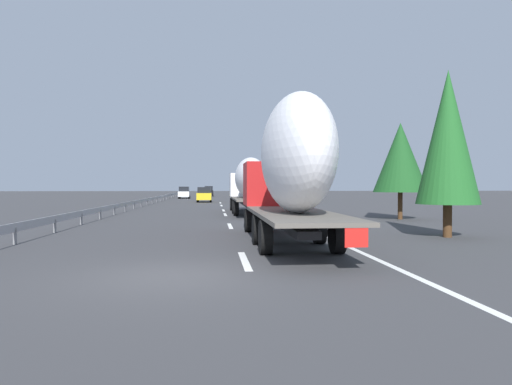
# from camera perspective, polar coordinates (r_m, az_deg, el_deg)

# --- Properties ---
(ground_plane) EXTENTS (260.00, 260.00, 0.00)m
(ground_plane) POSITION_cam_1_polar(r_m,az_deg,el_deg) (50.66, -6.39, -1.50)
(ground_plane) COLOR #38383A
(lane_stripe_0) EXTENTS (3.20, 0.20, 0.01)m
(lane_stripe_0) POSITION_cam_1_polar(r_m,az_deg,el_deg) (12.81, -1.43, -8.43)
(lane_stripe_0) COLOR white
(lane_stripe_0) RESTS_ON ground_plane
(lane_stripe_1) EXTENTS (3.20, 0.20, 0.01)m
(lane_stripe_1) POSITION_cam_1_polar(r_m,az_deg,el_deg) (23.63, -3.23, -4.17)
(lane_stripe_1) COLOR white
(lane_stripe_1) RESTS_ON ground_plane
(lane_stripe_2) EXTENTS (3.20, 0.20, 0.01)m
(lane_stripe_2) POSITION_cam_1_polar(r_m,az_deg,el_deg) (33.00, -3.83, -2.74)
(lane_stripe_2) COLOR white
(lane_stripe_2) RESTS_ON ground_plane
(lane_stripe_3) EXTENTS (3.20, 0.20, 0.01)m
(lane_stripe_3) POSITION_cam_1_polar(r_m,az_deg,el_deg) (38.57, -4.05, -2.22)
(lane_stripe_3) COLOR white
(lane_stripe_3) RESTS_ON ground_plane
(lane_stripe_4) EXTENTS (3.20, 0.20, 0.01)m
(lane_stripe_4) POSITION_cam_1_polar(r_m,az_deg,el_deg) (48.06, -4.30, -1.62)
(lane_stripe_4) COLOR white
(lane_stripe_4) RESTS_ON ground_plane
(lane_stripe_5) EXTENTS (3.20, 0.20, 0.01)m
(lane_stripe_5) POSITION_cam_1_polar(r_m,az_deg,el_deg) (55.42, -4.44, -1.29)
(lane_stripe_5) COLOR white
(lane_stripe_5) RESTS_ON ground_plane
(edge_line_right) EXTENTS (110.00, 0.20, 0.01)m
(edge_line_right) POSITION_cam_1_polar(r_m,az_deg,el_deg) (55.84, -0.64, -1.27)
(edge_line_right) COLOR white
(edge_line_right) RESTS_ON ground_plane
(truck_lead) EXTENTS (13.06, 2.55, 4.08)m
(truck_lead) POSITION_cam_1_polar(r_m,az_deg,el_deg) (34.11, -0.86, 1.34)
(truck_lead) COLOR silver
(truck_lead) RESTS_ON ground_plane
(truck_trailing) EXTENTS (12.35, 2.55, 5.00)m
(truck_trailing) POSITION_cam_1_polar(r_m,az_deg,el_deg) (15.92, 4.30, 3.22)
(truck_trailing) COLOR #B21919
(truck_trailing) RESTS_ON ground_plane
(car_yellow_coupe) EXTENTS (4.24, 1.83, 1.90)m
(car_yellow_coupe) POSITION_cam_1_polar(r_m,az_deg,el_deg) (58.32, -6.44, -0.26)
(car_yellow_coupe) COLOR gold
(car_yellow_coupe) RESTS_ON ground_plane
(car_black_suv) EXTENTS (4.56, 1.77, 2.00)m
(car_black_suv) POSITION_cam_1_polar(r_m,az_deg,el_deg) (90.92, -5.87, 0.16)
(car_black_suv) COLOR black
(car_black_suv) RESTS_ON ground_plane
(car_white_van) EXTENTS (4.02, 1.78, 1.93)m
(car_white_van) POSITION_cam_1_polar(r_m,az_deg,el_deg) (74.95, -8.89, -0.01)
(car_white_van) COLOR white
(car_white_van) RESTS_ON ground_plane
(road_sign) EXTENTS (0.10, 0.90, 3.21)m
(road_sign) POSITION_cam_1_polar(r_m,az_deg,el_deg) (48.73, 1.46, 1.02)
(road_sign) COLOR gray
(road_sign) RESTS_ON ground_plane
(tree_0) EXTENTS (2.71, 2.71, 7.31)m
(tree_0) POSITION_cam_1_polar(r_m,az_deg,el_deg) (60.71, 3.75, 3.26)
(tree_0) COLOR #472D19
(tree_0) RESTS_ON ground_plane
(tree_1) EXTENTS (3.28, 3.28, 5.94)m
(tree_1) POSITION_cam_1_polar(r_m,az_deg,el_deg) (29.63, 17.46, 4.15)
(tree_1) COLOR #472D19
(tree_1) RESTS_ON ground_plane
(tree_2) EXTENTS (3.75, 3.75, 7.07)m
(tree_2) POSITION_cam_1_polar(r_m,az_deg,el_deg) (65.28, 4.48, 2.87)
(tree_2) COLOR #472D19
(tree_2) RESTS_ON ground_plane
(tree_3) EXTENTS (2.47, 2.47, 6.71)m
(tree_3) POSITION_cam_1_polar(r_m,az_deg,el_deg) (20.05, 22.69, 6.32)
(tree_3) COLOR #472D19
(tree_3) RESTS_ON ground_plane
(guardrail_median) EXTENTS (94.00, 0.10, 0.76)m
(guardrail_median) POSITION_cam_1_polar(r_m,az_deg,el_deg) (54.08, -12.70, -0.75)
(guardrail_median) COLOR #9EA0A5
(guardrail_median) RESTS_ON ground_plane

